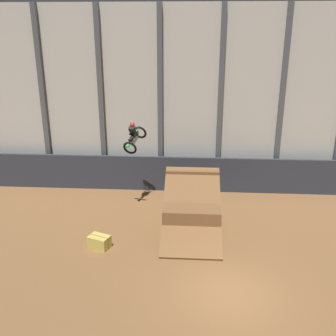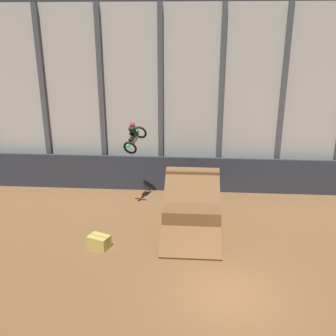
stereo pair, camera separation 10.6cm
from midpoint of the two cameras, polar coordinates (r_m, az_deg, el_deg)
The scene contains 6 objects.
ground_plane at distance 15.07m, azimuth 9.12°, elevation -17.77°, with size 60.00×60.00×0.00m, color brown.
arena_back_wall at distance 22.60m, azimuth 7.77°, elevation 9.55°, with size 32.00×0.40×10.42m.
lower_barrier at distance 23.05m, azimuth 7.39°, elevation -1.01°, with size 31.36×0.20×2.07m.
dirt_ramp at distance 19.13m, azimuth 3.61°, elevation -5.86°, with size 2.67×4.69×2.57m.
rider_bike_solo at distance 20.22m, azimuth -4.74°, elevation 4.59°, with size 1.15×1.90×1.66m.
hay_bale_trackside at distance 17.73m, azimuth -9.81°, elevation -10.49°, with size 1.06×0.88×0.57m.
Camera 2 is at (-1.37, -11.93, 9.08)m, focal length 42.00 mm.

